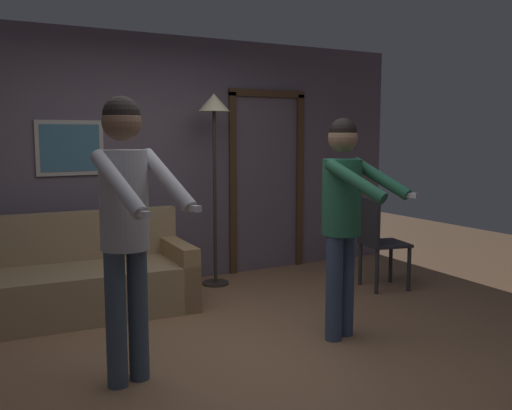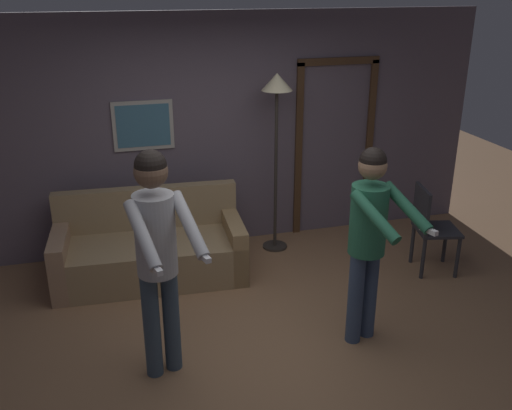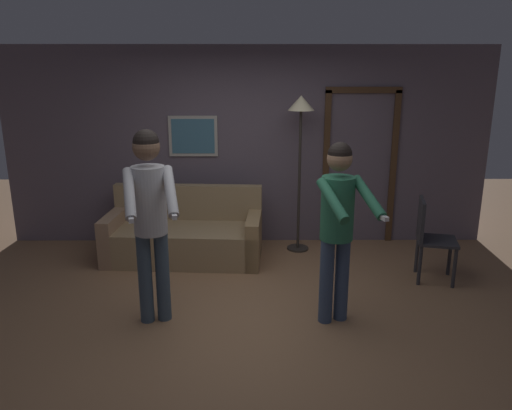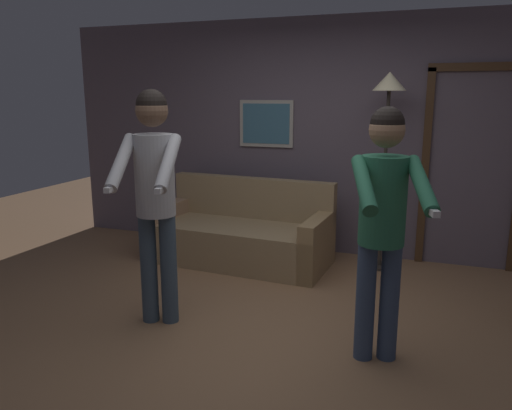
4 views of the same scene
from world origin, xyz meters
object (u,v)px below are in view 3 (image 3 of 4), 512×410
at_px(couch, 185,237).
at_px(torchiere_lamp, 301,123).
at_px(person_standing_left, 150,208).
at_px(dining_chair_distant, 429,235).
at_px(person_standing_right, 338,217).

height_order(couch, torchiere_lamp, torchiere_lamp).
relative_size(torchiere_lamp, person_standing_left, 1.10).
bearing_deg(person_standing_left, torchiere_lamp, 51.70).
bearing_deg(person_standing_left, dining_chair_distant, 18.21).
distance_m(couch, person_standing_left, 1.82).
bearing_deg(couch, torchiere_lamp, 11.62).
height_order(couch, person_standing_left, person_standing_left).
bearing_deg(person_standing_left, person_standing_right, -0.33).
distance_m(couch, person_standing_right, 2.42).
height_order(person_standing_left, dining_chair_distant, person_standing_left).
bearing_deg(dining_chair_distant, person_standing_left, -161.79).
bearing_deg(torchiere_lamp, person_standing_right, -84.81).
bearing_deg(dining_chair_distant, torchiere_lamp, 144.91).
bearing_deg(torchiere_lamp, dining_chair_distant, -35.09).
xyz_separation_m(torchiere_lamp, person_standing_left, (-1.51, -1.91, -0.54)).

